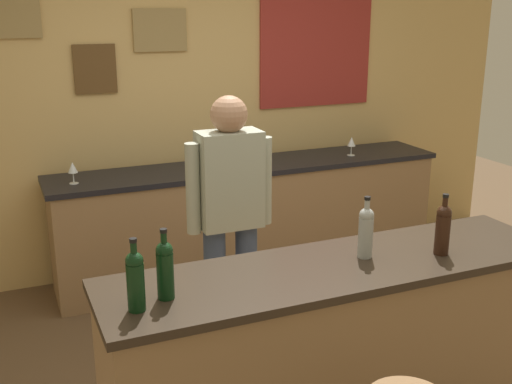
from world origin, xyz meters
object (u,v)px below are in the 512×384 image
wine_bottle_a (135,279)px  wine_glass_b (203,154)px  wine_bottle_c (366,230)px  wine_bottle_d (443,228)px  wine_glass_a (73,168)px  wine_bottle_b (165,268)px  bartender (230,214)px  coffee_mug (230,159)px  wine_glass_c (352,142)px

wine_bottle_a → wine_glass_b: 2.38m
wine_bottle_c → wine_glass_b: 2.05m
wine_bottle_a → wine_bottle_d: same height
wine_glass_a → wine_glass_b: (0.98, 0.07, 0.00)m
wine_bottle_b → wine_bottle_d: 1.37m
bartender → coffee_mug: bearing=69.3°
wine_glass_b → wine_glass_c: size_ratio=1.00×
wine_bottle_b → wine_glass_a: (-0.11, 2.03, -0.05)m
wine_bottle_d → wine_glass_a: size_ratio=1.97×
wine_bottle_d → wine_bottle_a: bearing=-179.9°
wine_bottle_c → coffee_mug: wine_bottle_c is taller
wine_bottle_c → wine_bottle_b: bearing=-176.8°
coffee_mug → bartender: bearing=-110.7°
wine_glass_a → wine_glass_b: bearing=4.4°
wine_bottle_d → coffee_mug: size_ratio=2.45×
wine_bottle_d → wine_glass_b: wine_bottle_d is taller
wine_bottle_b → wine_glass_b: size_ratio=1.97×
wine_bottle_d → wine_glass_c: (0.75, 2.07, -0.05)m
wine_bottle_c → wine_bottle_d: size_ratio=1.00×
wine_bottle_b → wine_glass_c: bearing=43.5°
wine_bottle_c → wine_glass_c: size_ratio=1.97×
wine_bottle_c → wine_bottle_a: bearing=-174.2°
wine_bottle_a → wine_glass_b: bearing=65.2°
wine_glass_c → coffee_mug: bearing=175.6°
wine_bottle_b → wine_glass_b: (0.87, 2.10, -0.05)m
wine_bottle_a → wine_glass_c: 3.07m
bartender → wine_glass_c: (1.50, 1.13, 0.07)m
bartender → wine_bottle_a: bartender is taller
wine_glass_c → coffee_mug: 1.05m
bartender → wine_bottle_c: bearing=-65.2°
bartender → wine_glass_b: 1.25m
wine_glass_b → bartender: bearing=-101.3°
wine_glass_a → wine_glass_c: bearing=-0.4°
wine_glass_b → wine_bottle_b: bearing=-112.4°
bartender → wine_bottle_b: (-0.62, -0.88, 0.12)m
bartender → wine_bottle_d: size_ratio=5.29×
wine_glass_b → coffee_mug: (0.21, -0.01, -0.06)m
wine_bottle_d → coffee_mug: bearing=97.8°
wine_bottle_d → wine_glass_a: 2.56m
bartender → wine_glass_c: size_ratio=10.45×
wine_bottle_b → wine_bottle_d: size_ratio=1.00×
wine_glass_a → wine_bottle_c: bearing=-60.5°
wine_glass_a → coffee_mug: bearing=3.1°
wine_bottle_b → coffee_mug: size_ratio=2.45×
bartender → wine_bottle_a: (-0.76, -0.94, 0.12)m
wine_bottle_c → wine_glass_b: (-0.14, 2.05, -0.05)m
wine_glass_a → wine_glass_c: same height
wine_bottle_c → coffee_mug: size_ratio=2.45×
wine_bottle_c → wine_glass_a: size_ratio=1.97×
wine_bottle_a → wine_glass_c: size_ratio=1.97×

